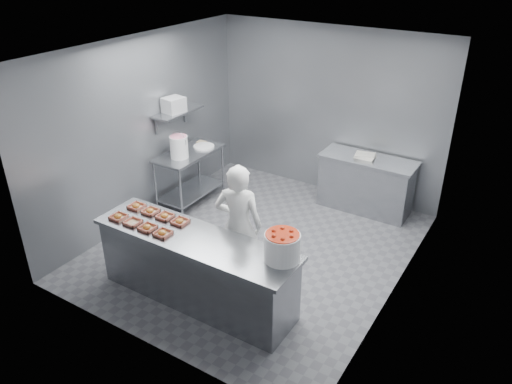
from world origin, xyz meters
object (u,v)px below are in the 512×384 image
Objects in this scene: glaze_bucket at (179,146)px; worker at (239,225)px; tray_3 at (163,233)px; appliance at (174,105)px; service_counter at (196,268)px; tray_5 at (150,211)px; tray_0 at (118,217)px; tray_1 at (133,222)px; strawberry_tub at (282,246)px; tray_7 at (180,221)px; prep_table at (190,169)px; tray_6 at (165,216)px; tray_2 at (147,227)px; back_counter at (366,184)px; tray_4 at (136,206)px.

worker is at bearing -30.95° from glaze_bucket.
appliance is (-1.48, 2.03, 0.76)m from tray_3.
appliance is (-1.82, 1.87, 1.23)m from service_counter.
glaze_bucket is (-0.81, 1.55, 0.16)m from tray_5.
tray_0 is at bearing -72.91° from glaze_bucket.
strawberry_tub is at bearing 9.18° from tray_1.
tray_7 is 2.39m from appliance.
strawberry_tub reaches higher than tray_3.
prep_table is 6.40× the size of tray_7.
tray_6 and tray_7 have the same top height.
tray_2 is 1.00× the size of tray_6.
tray_2 is 0.61× the size of appliance.
strawberry_tub is 3.43m from appliance.
tray_7 reaches higher than service_counter.
tray_0 is (-1.96, -3.41, 0.47)m from back_counter.
tray_2 is (-1.48, -3.41, 0.47)m from back_counter.
tray_7 reaches higher than prep_table.
appliance reaches higher than worker.
prep_table is at bearing 146.60° from strawberry_tub.
prep_table is 2.39m from tray_2.
tray_2 is at bearing -63.13° from prep_table.
tray_3 is 0.40m from tray_6.
tray_1 is 1.00× the size of tray_6.
worker is at bearing 152.45° from strawberry_tub.
tray_1 is at bearing 180.00° from tray_2.
service_counter is 1.25m from strawberry_tub.
tray_3 is 0.79m from tray_4.
tray_6 reaches higher than tray_1.
strawberry_tub reaches higher than tray_6.
tray_2 is (0.24, -0.00, 0.00)m from tray_1.
tray_2 and tray_5 have the same top height.
glaze_bucket is at bearing 133.72° from service_counter.
appliance is (-0.18, 0.16, 0.59)m from glaze_bucket.
service_counter is 3.37m from back_counter.
prep_table is 6.40× the size of tray_3.
tray_7 is at bearing 155.35° from service_counter.
strawberry_tub reaches higher than tray_0.
tray_5 and tray_6 have the same top height.
tray_7 is at bearing 0.00° from tray_4.
strawberry_tub is (1.42, -0.01, 0.15)m from tray_7.
tray_0 reaches higher than tray_1.
glaze_bucket is 1.40× the size of appliance.
prep_table is at bearing 121.83° from tray_3.
tray_5 is at bearing 169.19° from service_counter.
service_counter is 13.88× the size of tray_3.
service_counter is at bearing -15.10° from tray_6.
strawberry_tub is at bearing -20.09° from appliance.
worker reaches higher than tray_4.
prep_table is 1.10m from appliance.
glaze_bucket reaches higher than back_counter.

